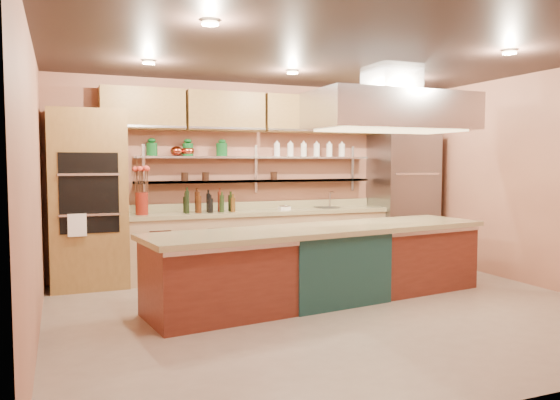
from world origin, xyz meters
name	(u,v)px	position (x,y,z in m)	size (l,w,h in m)	color
floor	(335,311)	(0.00, 0.00, -0.01)	(6.00, 5.00, 0.02)	gray
ceiling	(337,52)	(0.00, 0.00, 2.80)	(6.00, 5.00, 0.02)	black
wall_back	(258,177)	(0.00, 2.50, 1.40)	(6.00, 0.04, 2.80)	#A2664C
wall_front	(514,197)	(0.00, -2.50, 1.40)	(6.00, 0.04, 2.80)	#A2664C
wall_left	(33,189)	(-3.00, 0.00, 1.40)	(0.04, 5.00, 2.80)	#A2664C
wall_right	(542,180)	(3.00, 0.00, 1.40)	(0.04, 5.00, 2.80)	#A2664C
oven_stack	(88,199)	(-2.45, 2.18, 1.15)	(0.95, 0.64, 2.30)	olive
refrigerator	(403,198)	(2.35, 2.14, 1.05)	(0.95, 0.72, 2.10)	gray
back_counter	(262,242)	(-0.05, 2.20, 0.47)	(3.84, 0.64, 0.93)	tan
wall_shelf_lower	(258,181)	(-0.05, 2.37, 1.35)	(3.60, 0.26, 0.03)	silver
wall_shelf_upper	(258,157)	(-0.05, 2.37, 1.70)	(3.60, 0.26, 0.03)	silver
upper_cabinets	(262,113)	(0.00, 2.32, 2.35)	(4.60, 0.36, 0.55)	olive
range_hood	(391,111)	(0.98, 0.45, 2.25)	(2.00, 1.00, 0.45)	silver
ceiling_downlights	(328,59)	(0.00, 0.20, 2.77)	(4.00, 2.80, 0.02)	#FFE5A5
island	(324,264)	(0.08, 0.45, 0.44)	(4.17, 0.91, 0.87)	maroon
flower_vase	(142,204)	(-1.78, 2.15, 1.08)	(0.17, 0.17, 0.30)	maroon
oil_bottle_cluster	(210,203)	(-0.85, 2.15, 1.05)	(0.77, 0.22, 0.25)	black
kitchen_scale	(285,207)	(0.28, 2.15, 0.97)	(0.15, 0.11, 0.09)	white
bar_faucet	(330,200)	(1.08, 2.25, 1.05)	(0.03, 0.03, 0.24)	silver
copper_kettle	(177,151)	(-1.26, 2.37, 1.79)	(0.18, 0.18, 0.14)	#AF3E28
green_canister	(222,150)	(-0.61, 2.37, 1.81)	(0.16, 0.16, 0.19)	#0F481B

